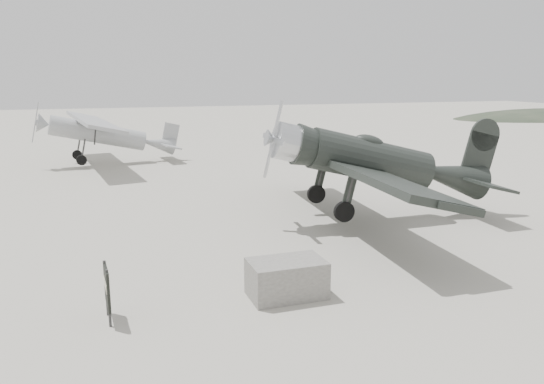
{
  "coord_description": "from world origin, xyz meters",
  "views": [
    {
      "loc": [
        -5.05,
        -13.26,
        5.22
      ],
      "look_at": [
        0.39,
        2.81,
        1.5
      ],
      "focal_mm": 35.0,
      "sensor_mm": 36.0,
      "label": 1
    }
  ],
  "objects_px": {
    "lowwing_monoplane": "(380,163)",
    "highwing_monoplane": "(104,130)",
    "sign_board": "(107,288)",
    "equipment_block": "(287,278)"
  },
  "relations": [
    {
      "from": "highwing_monoplane",
      "to": "equipment_block",
      "type": "height_order",
      "value": "highwing_monoplane"
    },
    {
      "from": "lowwing_monoplane",
      "to": "sign_board",
      "type": "bearing_deg",
      "value": -146.85
    },
    {
      "from": "lowwing_monoplane",
      "to": "highwing_monoplane",
      "type": "distance_m",
      "value": 18.84
    },
    {
      "from": "highwing_monoplane",
      "to": "lowwing_monoplane",
      "type": "bearing_deg",
      "value": -67.93
    },
    {
      "from": "lowwing_monoplane",
      "to": "equipment_block",
      "type": "distance_m",
      "value": 7.98
    },
    {
      "from": "lowwing_monoplane",
      "to": "highwing_monoplane",
      "type": "height_order",
      "value": "lowwing_monoplane"
    },
    {
      "from": "lowwing_monoplane",
      "to": "equipment_block",
      "type": "height_order",
      "value": "lowwing_monoplane"
    },
    {
      "from": "lowwing_monoplane",
      "to": "highwing_monoplane",
      "type": "xyz_separation_m",
      "value": [
        -9.13,
        16.48,
        -0.07
      ]
    },
    {
      "from": "lowwing_monoplane",
      "to": "highwing_monoplane",
      "type": "relative_size",
      "value": 1.07
    },
    {
      "from": "highwing_monoplane",
      "to": "equipment_block",
      "type": "xyz_separation_m",
      "value": [
        3.53,
        -21.91,
        -1.62
      ]
    }
  ]
}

